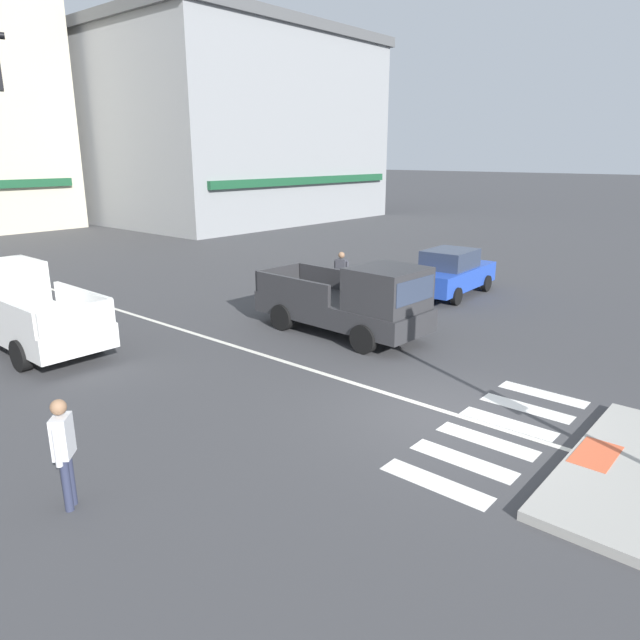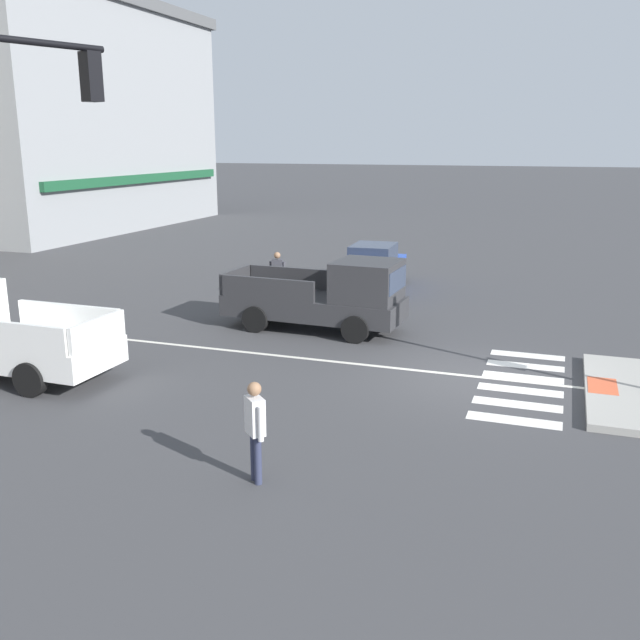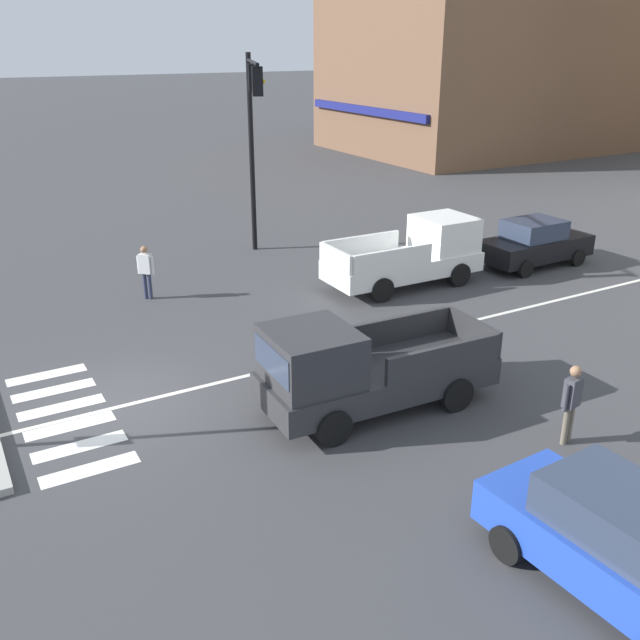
% 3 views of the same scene
% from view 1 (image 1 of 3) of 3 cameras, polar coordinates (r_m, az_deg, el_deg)
% --- Properties ---
extents(ground_plane, '(300.00, 300.00, 0.00)m').
position_cam_1_polar(ground_plane, '(11.62, 12.24, -9.16)').
color(ground_plane, '#3D3D3F').
extents(tactile_pad_front, '(1.10, 0.60, 0.01)m').
position_cam_1_polar(tactile_pad_front, '(10.71, 25.54, -11.83)').
color(tactile_pad_front, '#DB5B38').
rests_on(tactile_pad_front, traffic_island).
extents(crosswalk_stripe_a, '(0.44, 1.80, 0.01)m').
position_cam_1_polar(crosswalk_stripe_a, '(9.41, 11.34, -15.48)').
color(crosswalk_stripe_a, silver).
rests_on(crosswalk_stripe_a, ground).
extents(crosswalk_stripe_b, '(0.44, 1.80, 0.01)m').
position_cam_1_polar(crosswalk_stripe_b, '(10.11, 13.92, -13.28)').
color(crosswalk_stripe_b, silver).
rests_on(crosswalk_stripe_b, ground).
extents(crosswalk_stripe_c, '(0.44, 1.80, 0.01)m').
position_cam_1_polar(crosswalk_stripe_c, '(10.84, 16.13, -11.35)').
color(crosswalk_stripe_c, silver).
rests_on(crosswalk_stripe_c, ground).
extents(crosswalk_stripe_d, '(0.44, 1.80, 0.01)m').
position_cam_1_polar(crosswalk_stripe_d, '(11.59, 18.03, -9.65)').
color(crosswalk_stripe_d, silver).
rests_on(crosswalk_stripe_d, ground).
extents(crosswalk_stripe_e, '(0.44, 1.80, 0.01)m').
position_cam_1_polar(crosswalk_stripe_e, '(12.37, 19.68, -8.15)').
color(crosswalk_stripe_e, silver).
rests_on(crosswalk_stripe_e, ground).
extents(crosswalk_stripe_f, '(0.44, 1.80, 0.01)m').
position_cam_1_polar(crosswalk_stripe_f, '(13.16, 21.12, -6.83)').
color(crosswalk_stripe_f, silver).
rests_on(crosswalk_stripe_f, ground).
extents(lane_centre_line, '(0.14, 28.00, 0.01)m').
position_cam_1_polar(lane_centre_line, '(18.27, -16.14, -0.06)').
color(lane_centre_line, silver).
rests_on(lane_centre_line, ground).
extents(building_corner_left, '(20.06, 16.99, 13.50)m').
position_cam_1_polar(building_corner_left, '(47.18, -9.19, 18.16)').
color(building_corner_left, gray).
rests_on(building_corner_left, ground).
extents(car_blue_cross_right, '(4.18, 1.99, 1.64)m').
position_cam_1_polar(car_blue_cross_right, '(21.18, 12.75, 4.59)').
color(car_blue_cross_right, '#2347B7').
rests_on(car_blue_cross_right, ground).
extents(pickup_truck_white_westbound_far, '(2.11, 5.12, 2.08)m').
position_cam_1_polar(pickup_truck_white_westbound_far, '(16.97, -27.22, 0.97)').
color(pickup_truck_white_westbound_far, white).
rests_on(pickup_truck_white_westbound_far, ground).
extents(pickup_truck_charcoal_eastbound_mid, '(2.22, 5.18, 2.08)m').
position_cam_1_polar(pickup_truck_charcoal_eastbound_mid, '(15.83, 3.34, 1.77)').
color(pickup_truck_charcoal_eastbound_mid, '#2D2D30').
rests_on(pickup_truck_charcoal_eastbound_mid, ground).
extents(pedestrian_at_curb_left, '(0.41, 0.42, 1.67)m').
position_cam_1_polar(pedestrian_at_curb_left, '(8.96, -23.96, -11.23)').
color(pedestrian_at_curb_left, '#2D334C').
rests_on(pedestrian_at_curb_left, ground).
extents(pedestrian_waiting_far_side, '(0.29, 0.54, 1.67)m').
position_cam_1_polar(pedestrian_waiting_far_side, '(19.93, 2.12, 4.78)').
color(pedestrian_waiting_far_side, '#6B6051').
rests_on(pedestrian_waiting_far_side, ground).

